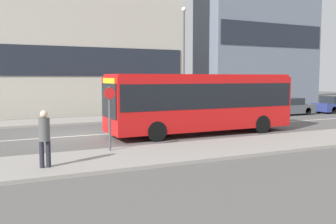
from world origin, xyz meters
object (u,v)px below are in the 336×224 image
at_px(parked_car_0, 238,110).
at_px(pedestrian_near_stop, 44,135).
at_px(city_bus, 201,100).
at_px(street_lamp, 184,51).
at_px(bus_stop_sign, 110,113).
at_px(parked_car_1, 287,107).

xyz_separation_m(parked_car_0, pedestrian_near_stop, (-14.94, -10.07, 0.57)).
height_order(city_bus, street_lamp, street_lamp).
distance_m(city_bus, bus_stop_sign, 6.56).
bearing_deg(street_lamp, pedestrian_near_stop, -133.18).
bearing_deg(pedestrian_near_stop, parked_car_0, -143.39).
bearing_deg(city_bus, parked_car_0, 37.39).
bearing_deg(bus_stop_sign, parked_car_0, 34.05).
relative_size(parked_car_1, bus_stop_sign, 1.73).
bearing_deg(bus_stop_sign, city_bus, 26.39).
xyz_separation_m(parked_car_1, street_lamp, (-8.28, 2.03, 4.28)).
bearing_deg(bus_stop_sign, street_lamp, 49.85).
distance_m(city_bus, parked_car_0, 8.43).
bearing_deg(parked_car_0, parked_car_1, 3.35).
height_order(parked_car_1, street_lamp, street_lamp).
xyz_separation_m(parked_car_0, parked_car_1, (4.97, 0.29, 0.03)).
xyz_separation_m(city_bus, parked_car_0, (6.38, 5.37, -1.21)).
bearing_deg(parked_car_1, street_lamp, 166.20).
xyz_separation_m(city_bus, parked_car_1, (11.35, 5.66, -1.18)).
xyz_separation_m(parked_car_0, bus_stop_sign, (-12.25, -8.28, 1.00)).
bearing_deg(parked_car_1, pedestrian_near_stop, -152.51).
bearing_deg(city_bus, parked_car_1, 23.82).
height_order(city_bus, parked_car_1, city_bus).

